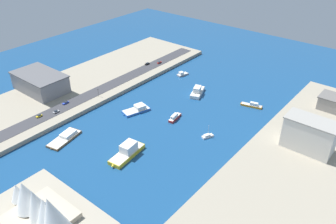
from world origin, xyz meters
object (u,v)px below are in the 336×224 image
object	(u,v)px
water_taxi_orange	(252,105)
opera_landmark	(40,209)
catamaran_blue	(137,109)
tugboat_red	(175,117)
suv_black	(147,64)
hotel_broad_white	(309,135)
sedan_silver	(56,112)
ferry_yellow_fast	(127,152)
yacht_sleek_gray	(182,74)
warehouse_low_gray	(40,82)
traffic_light_waterfront	(98,91)
pickup_red	(159,62)
sailboat_small_white	(208,136)
hatchback_blue	(66,103)
taxi_yellow_cab	(39,116)
barge_flat_brown	(65,137)
ferry_white_commuter	(197,91)

from	to	relation	value
water_taxi_orange	opera_landmark	size ratio (longest dim) A/B	0.39
water_taxi_orange	catamaran_blue	bearing A→B (deg)	43.32
tugboat_red	suv_black	bearing A→B (deg)	-35.96
opera_landmark	hotel_broad_white	bearing A→B (deg)	-119.47
suv_black	tugboat_red	bearing A→B (deg)	144.04
catamaran_blue	sedan_silver	bearing A→B (deg)	46.13
ferry_yellow_fast	yacht_sleek_gray	xyz separation A→B (m)	(43.05, -112.31, -1.55)
water_taxi_orange	suv_black	bearing A→B (deg)	-2.40
opera_landmark	warehouse_low_gray	bearing A→B (deg)	-33.26
catamaran_blue	tugboat_red	bearing A→B (deg)	-162.74
catamaran_blue	traffic_light_waterfront	bearing A→B (deg)	10.16
suv_black	pickup_red	distance (m)	11.56
suv_black	hotel_broad_white	bearing A→B (deg)	167.85
hotel_broad_white	traffic_light_waterfront	world-z (taller)	hotel_broad_white
sailboat_small_white	hatchback_blue	bearing A→B (deg)	18.26
warehouse_low_gray	hatchback_blue	world-z (taller)	warehouse_low_gray
taxi_yellow_cab	warehouse_low_gray	bearing A→B (deg)	-35.99
ferry_yellow_fast	sailboat_small_white	bearing A→B (deg)	-120.28
barge_flat_brown	hotel_broad_white	size ratio (longest dim) A/B	0.83
tugboat_red	opera_landmark	distance (m)	114.47
sailboat_small_white	taxi_yellow_cab	bearing A→B (deg)	29.21
hotel_broad_white	sedan_silver	distance (m)	170.00
ferry_white_commuter	taxi_yellow_cab	world-z (taller)	ferry_white_commuter
traffic_light_waterfront	opera_landmark	distance (m)	123.11
barge_flat_brown	sedan_silver	distance (m)	31.23
tugboat_red	taxi_yellow_cab	bearing A→B (deg)	40.26
hotel_broad_white	traffic_light_waterfront	bearing A→B (deg)	13.28
yacht_sleek_gray	tugboat_red	bearing A→B (deg)	122.87
sedan_silver	pickup_red	distance (m)	114.80
catamaran_blue	barge_flat_brown	xyz separation A→B (m)	(12.02, 55.03, -0.32)
opera_landmark	catamaran_blue	bearing A→B (deg)	-69.79
ferry_yellow_fast	yacht_sleek_gray	size ratio (longest dim) A/B	2.39
ferry_yellow_fast	pickup_red	distance (m)	135.50
hatchback_blue	traffic_light_waterfront	xyz separation A→B (m)	(-10.31, -23.20, 3.43)
catamaran_blue	sedan_silver	distance (m)	58.01
hotel_broad_white	taxi_yellow_cab	world-z (taller)	hotel_broad_white
catamaran_blue	hotel_broad_white	world-z (taller)	hotel_broad_white
sailboat_small_white	barge_flat_brown	bearing A→B (deg)	40.28
suv_black	sedan_silver	distance (m)	105.73
sailboat_small_white	sedan_silver	world-z (taller)	sailboat_small_white
sedan_silver	pickup_red	size ratio (longest dim) A/B	0.95
tugboat_red	hotel_broad_white	world-z (taller)	hotel_broad_white
barge_flat_brown	taxi_yellow_cab	xyz separation A→B (m)	(32.41, -2.26, 2.67)
suv_black	sailboat_small_white	bearing A→B (deg)	150.97
yacht_sleek_gray	suv_black	bearing A→B (deg)	10.84
sedan_silver	suv_black	bearing A→B (deg)	-86.08
ferry_yellow_fast	traffic_light_waterfront	distance (m)	75.59
ferry_white_commuter	pickup_red	size ratio (longest dim) A/B	4.52
water_taxi_orange	pickup_red	world-z (taller)	pickup_red
hatchback_blue	sedan_silver	distance (m)	13.38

